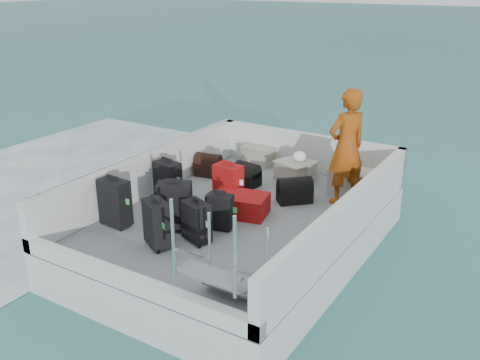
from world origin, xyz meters
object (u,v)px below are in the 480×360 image
object	(u,v)px
crate_2	(299,172)
crate_3	(351,182)
suitcase_1	(168,181)
passenger	(346,147)
suitcase_0	(115,203)
suitcase_4	(175,207)
crate_1	(293,173)
suitcase_3	(157,224)
crate_0	(259,156)
suitcase_5	(228,183)
suitcase_6	(196,222)
suitcase_8	(240,204)
suitcase_7	(220,212)

from	to	relation	value
crate_2	crate_3	world-z (taller)	crate_3
suitcase_1	passenger	bearing A→B (deg)	37.92
suitcase_0	crate_2	xyz separation A→B (m)	(1.45, 3.07, -0.19)
suitcase_4	crate_3	world-z (taller)	suitcase_4
suitcase_4	passenger	xyz separation A→B (m)	(1.67, 2.20, 0.57)
crate_1	passenger	bearing A→B (deg)	-19.63
suitcase_3	crate_0	distance (m)	3.67
suitcase_5	passenger	bearing A→B (deg)	34.34
suitcase_6	suitcase_8	distance (m)	1.08
suitcase_1	suitcase_0	bearing A→B (deg)	-84.04
suitcase_3	passenger	size ratio (longest dim) A/B	0.35
suitcase_1	suitcase_8	size ratio (longest dim) A/B	0.80
suitcase_5	suitcase_7	bearing A→B (deg)	-59.79
suitcase_5	suitcase_8	xyz separation A→B (m)	(0.43, -0.33, -0.15)
suitcase_1	suitcase_3	world-z (taller)	suitcase_3
crate_1	crate_2	xyz separation A→B (m)	(0.06, 0.13, -0.00)
suitcase_0	suitcase_4	xyz separation A→B (m)	(0.82, 0.35, 0.00)
crate_3	suitcase_0	bearing A→B (deg)	-129.45
crate_0	crate_1	distance (m)	1.11
suitcase_0	suitcase_5	xyz separation A→B (m)	(0.90, 1.61, -0.04)
suitcase_0	crate_0	world-z (taller)	suitcase_0
suitcase_4	crate_2	world-z (taller)	suitcase_4
suitcase_0	suitcase_5	bearing A→B (deg)	63.97
suitcase_0	crate_0	size ratio (longest dim) A/B	1.27
suitcase_0	suitcase_8	size ratio (longest dim) A/B	0.86
suitcase_3	suitcase_6	world-z (taller)	suitcase_3
suitcase_1	suitcase_5	bearing A→B (deg)	36.48
suitcase_3	suitcase_4	world-z (taller)	suitcase_4
suitcase_6	suitcase_8	xyz separation A→B (m)	(0.04, 1.08, -0.13)
suitcase_6	suitcase_1	bearing A→B (deg)	164.43
crate_2	passenger	bearing A→B (deg)	-26.47
crate_2	crate_0	bearing A→B (deg)	159.82
crate_3	suitcase_6	bearing A→B (deg)	-112.59
suitcase_5	crate_1	size ratio (longest dim) A/B	1.10
suitcase_1	crate_1	world-z (taller)	suitcase_1
suitcase_1	suitcase_4	world-z (taller)	suitcase_4
crate_3	suitcase_7	bearing A→B (deg)	-115.71
crate_2	crate_3	xyz separation A→B (m)	(1.00, -0.09, 0.03)
suitcase_0	suitcase_6	xyz separation A→B (m)	(1.30, 0.21, -0.06)
suitcase_0	crate_3	xyz separation A→B (m)	(2.45, 2.98, -0.15)
passenger	suitcase_6	bearing A→B (deg)	3.98
crate_3	passenger	size ratio (longest dim) A/B	0.35
suitcase_6	crate_3	distance (m)	3.00
suitcase_8	passenger	xyz separation A→B (m)	(1.16, 1.26, 0.76)
suitcase_0	crate_1	size ratio (longest dim) A/B	1.25
suitcase_7	crate_1	distance (m)	2.24
suitcase_1	crate_0	distance (m)	2.34
crate_3	suitcase_3	bearing A→B (deg)	-115.63
suitcase_1	crate_2	size ratio (longest dim) A/B	1.19
suitcase_7	suitcase_8	size ratio (longest dim) A/B	0.65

